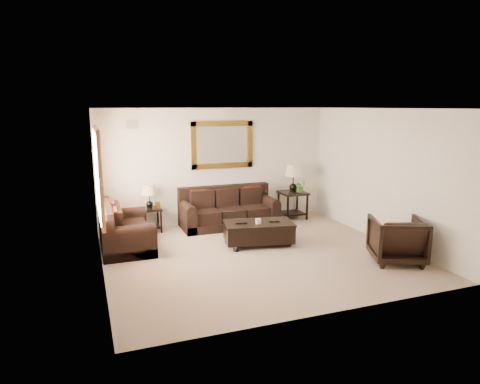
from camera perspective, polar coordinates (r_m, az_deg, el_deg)
name	(u,v)px	position (r m, az deg, el deg)	size (l,w,h in m)	color
room	(257,184)	(7.79, 2.26, 1.09)	(5.51, 5.01, 2.71)	gray
window	(99,174)	(8.07, -18.34, 2.32)	(0.07, 1.96, 1.66)	white
mirror	(222,145)	(10.07, -2.36, 6.30)	(1.50, 0.06, 1.10)	#482D0E
air_vent	(132,125)	(9.62, -14.20, 8.72)	(0.25, 0.02, 0.18)	#999999
sofa	(228,212)	(9.94, -1.57, -2.66)	(2.20, 0.95, 0.90)	black
loveseat	(123,232)	(8.66, -15.33, -5.16)	(0.96, 1.62, 0.91)	black
end_table_left	(149,201)	(9.61, -11.98, -1.16)	(0.48, 0.48, 1.06)	black
end_table_right	(293,183)	(10.57, 7.10, 1.17)	(0.61, 0.61, 1.35)	black
coffee_table	(259,231)	(8.61, 2.49, -5.16)	(1.48, 0.98, 0.58)	black
armchair	(397,238)	(8.12, 20.21, -5.73)	(0.87, 0.81, 0.90)	black
potted_plant	(300,187)	(10.55, 8.02, 0.61)	(0.28, 0.31, 0.24)	#2D5A1E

